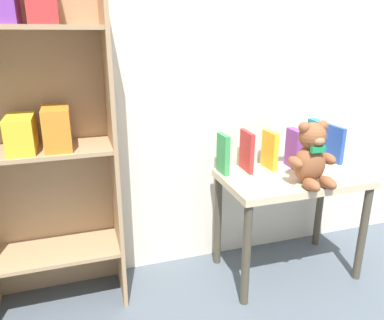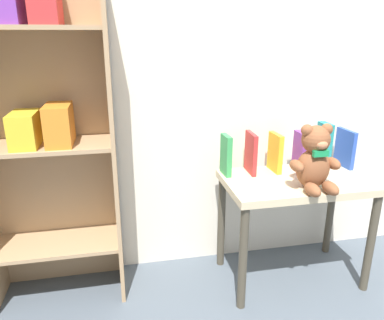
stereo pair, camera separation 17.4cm
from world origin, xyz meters
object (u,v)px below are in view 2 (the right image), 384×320
Objects in this scene: book_standing_purple at (301,152)px; book_standing_teal at (324,146)px; bookshelf_side at (44,121)px; book_standing_blue at (345,148)px; book_standing_green at (226,155)px; book_standing_yellow at (275,152)px; teddy_bear at (315,160)px; display_table at (296,194)px; book_standing_red at (251,153)px.

book_standing_purple is 0.84× the size of book_standing_teal.
book_standing_blue is at bearing -0.64° from bookshelf_side.
book_standing_green reaches higher than book_standing_yellow.
book_standing_yellow is 0.97× the size of book_standing_purple.
display_table is at bearing 96.27° from teddy_bear.
book_standing_teal is (0.18, 0.24, -0.01)m from teddy_bear.
book_standing_green is (-0.33, 0.13, 0.19)m from display_table.
book_standing_red is 1.04× the size of book_standing_blue.
display_table is at bearing -161.46° from book_standing_blue.
book_standing_yellow is 0.39m from book_standing_blue.
book_standing_purple reaches higher than book_standing_green.
book_standing_blue is at bearing -3.12° from book_standing_yellow.
book_standing_red is (0.96, -0.01, -0.20)m from bookshelf_side.
book_standing_red is 1.05× the size of book_standing_yellow.
book_standing_yellow is (1.09, -0.01, -0.21)m from bookshelf_side.
book_standing_blue is at bearing 5.55° from book_standing_purple.
display_table is 3.51× the size of book_standing_green.
book_standing_blue reaches higher than book_standing_yellow.
teddy_bear is 0.42m from book_standing_green.
display_table is at bearing -120.27° from book_standing_purple.
book_standing_blue is (0.65, -0.01, -0.00)m from book_standing_green.
book_standing_yellow is at bearing 116.59° from display_table.
book_standing_teal is (0.26, -0.01, 0.02)m from book_standing_yellow.
bookshelf_side reaches higher than book_standing_blue.
display_table is 0.22m from book_standing_purple.
teddy_bear is 0.30m from book_standing_teal.
book_standing_red is at bearing 178.44° from book_standing_teal.
bookshelf_side is at bearing 179.72° from book_standing_teal.
bookshelf_side is 7.49× the size of book_standing_purple.
book_standing_blue is at bearing -3.06° from book_standing_green.
book_standing_teal reaches higher than display_table.
book_standing_teal is at bearing -3.98° from book_standing_green.
teddy_bear reaches higher than book_standing_blue.
book_standing_yellow is (0.26, -0.00, -0.00)m from book_standing_green.
book_standing_red reaches higher than display_table.
bookshelf_side is 1.23m from display_table.
book_standing_green is 0.99× the size of book_standing_purple.
teddy_bear is at bearing -126.76° from book_standing_teal.
book_standing_teal is at bearing -0.99° from bookshelf_side.
book_standing_purple is (0.26, -0.03, -0.00)m from book_standing_red.
book_standing_purple is (1.22, -0.04, -0.21)m from bookshelf_side.
teddy_bear is at bearing -39.03° from book_standing_green.
bookshelf_side is 0.86m from book_standing_green.
book_standing_blue is (0.33, 0.12, 0.18)m from display_table.
book_standing_teal is (1.36, -0.02, -0.19)m from bookshelf_side.
teddy_bear is at bearing -144.20° from book_standing_blue.
teddy_bear reaches higher than display_table.
book_standing_red is at bearing 176.91° from book_standing_yellow.
book_standing_purple reaches higher than display_table.
book_standing_yellow is 0.81× the size of book_standing_teal.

